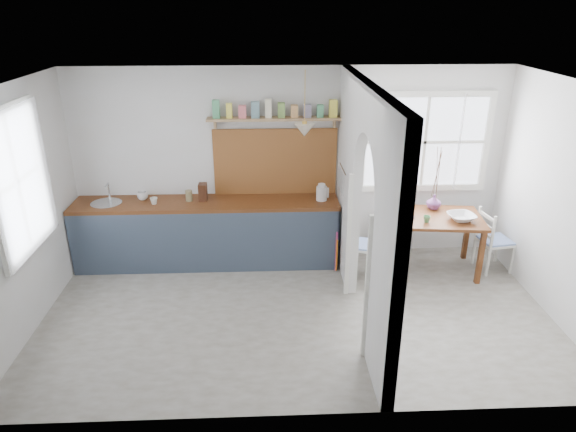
{
  "coord_description": "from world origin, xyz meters",
  "views": [
    {
      "loc": [
        -0.33,
        -5.05,
        3.34
      ],
      "look_at": [
        -0.08,
        0.46,
        1.02
      ],
      "focal_mm": 32.0,
      "sensor_mm": 36.0,
      "label": 1
    }
  ],
  "objects_px": {
    "chair_left": "(365,244)",
    "vase": "(434,202)",
    "dining_table": "(431,243)",
    "kettle": "(322,192)",
    "chair_right": "(495,240)"
  },
  "relations": [
    {
      "from": "chair_left",
      "to": "vase",
      "type": "relative_size",
      "value": 4.13
    },
    {
      "from": "dining_table",
      "to": "kettle",
      "type": "bearing_deg",
      "value": 174.55
    },
    {
      "from": "chair_right",
      "to": "kettle",
      "type": "xyz_separation_m",
      "value": [
        -2.29,
        0.34,
        0.59
      ]
    },
    {
      "from": "chair_right",
      "to": "vase",
      "type": "xyz_separation_m",
      "value": [
        -0.78,
        0.29,
        0.44
      ]
    },
    {
      "from": "dining_table",
      "to": "vase",
      "type": "relative_size",
      "value": 6.1
    },
    {
      "from": "chair_right",
      "to": "vase",
      "type": "height_order",
      "value": "vase"
    },
    {
      "from": "dining_table",
      "to": "kettle",
      "type": "xyz_separation_m",
      "value": [
        -1.44,
        0.3,
        0.63
      ]
    },
    {
      "from": "dining_table",
      "to": "kettle",
      "type": "relative_size",
      "value": 5.42
    },
    {
      "from": "dining_table",
      "to": "chair_left",
      "type": "height_order",
      "value": "chair_left"
    },
    {
      "from": "chair_right",
      "to": "kettle",
      "type": "height_order",
      "value": "kettle"
    },
    {
      "from": "dining_table",
      "to": "chair_right",
      "type": "relative_size",
      "value": 1.44
    },
    {
      "from": "kettle",
      "to": "vase",
      "type": "relative_size",
      "value": 1.12
    },
    {
      "from": "chair_right",
      "to": "vase",
      "type": "distance_m",
      "value": 0.94
    },
    {
      "from": "kettle",
      "to": "vase",
      "type": "bearing_deg",
      "value": 1.02
    },
    {
      "from": "chair_left",
      "to": "kettle",
      "type": "height_order",
      "value": "kettle"
    }
  ]
}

